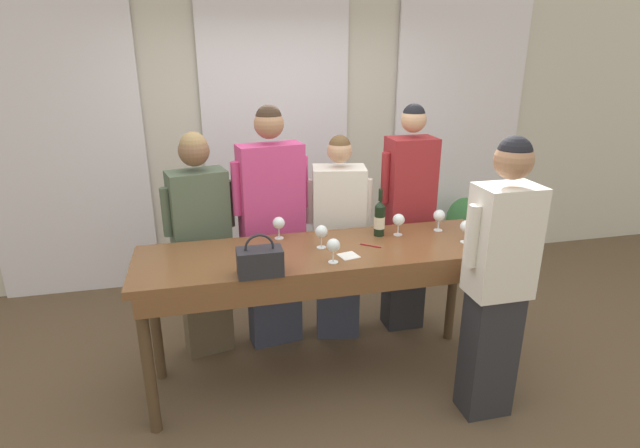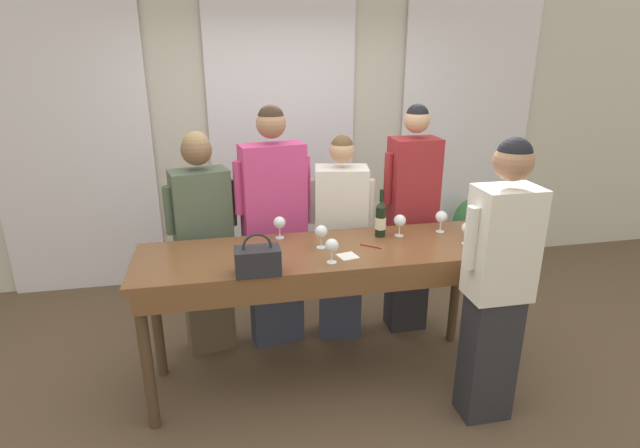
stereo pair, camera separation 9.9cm
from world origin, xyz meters
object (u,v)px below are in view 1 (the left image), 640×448
(handbag, at_px, (260,261))
(guest_striped_shirt, at_px, (408,219))
(wine_glass_front_mid, at_px, (279,223))
(guest_pink_top, at_px, (272,227))
(wine_glass_front_right, at_px, (321,232))
(wine_glass_center_left, at_px, (439,216))
(host_pouring, at_px, (498,279))
(wine_glass_front_left, at_px, (399,220))
(wine_bottle, at_px, (380,218))
(potted_plant, at_px, (463,230))
(tasting_bar, at_px, (323,267))
(guest_cream_sweater, at_px, (338,239))
(wine_glass_center_mid, at_px, (466,227))
(guest_olive_jacket, at_px, (202,244))
(wine_glass_center_right, at_px, (333,246))

(handbag, xyz_separation_m, guest_striped_shirt, (1.26, 0.84, -0.12))
(wine_glass_front_mid, distance_m, guest_pink_top, 0.32)
(handbag, height_order, wine_glass_front_right, handbag)
(wine_glass_center_left, bearing_deg, wine_glass_front_right, -172.04)
(wine_glass_front_right, height_order, host_pouring, host_pouring)
(wine_glass_front_mid, distance_m, wine_glass_front_right, 0.33)
(handbag, bearing_deg, host_pouring, -11.32)
(wine_glass_front_left, bearing_deg, wine_bottle, 169.41)
(wine_glass_front_mid, height_order, potted_plant, wine_glass_front_mid)
(guest_pink_top, height_order, guest_striped_shirt, guest_pink_top)
(tasting_bar, height_order, wine_bottle, wine_bottle)
(handbag, relative_size, guest_striped_shirt, 0.14)
(guest_striped_shirt, bearing_deg, tasting_bar, -144.76)
(wine_glass_front_right, relative_size, guest_cream_sweater, 0.09)
(guest_striped_shirt, bearing_deg, wine_glass_center_left, -81.42)
(handbag, xyz_separation_m, wine_glass_front_left, (1.01, 0.42, 0.02))
(wine_bottle, distance_m, wine_glass_front_mid, 0.69)
(guest_pink_top, bearing_deg, tasting_bar, -67.16)
(wine_glass_center_mid, bearing_deg, guest_olive_jacket, 159.14)
(host_pouring, bearing_deg, wine_glass_center_right, 159.56)
(wine_glass_center_left, xyz_separation_m, wine_glass_center_mid, (0.07, -0.25, -0.00))
(wine_bottle, xyz_separation_m, guest_cream_sweater, (-0.18, 0.40, -0.29))
(potted_plant, bearing_deg, wine_glass_center_right, -137.02)
(handbag, relative_size, wine_glass_center_right, 1.69)
(wine_glass_front_left, bearing_deg, wine_glass_center_left, 3.48)
(wine_glass_front_mid, bearing_deg, wine_glass_front_left, -8.70)
(guest_cream_sweater, bearing_deg, tasting_bar, -114.23)
(wine_glass_center_mid, height_order, guest_striped_shirt, guest_striped_shirt)
(guest_olive_jacket, relative_size, guest_cream_sweater, 1.04)
(wine_glass_front_right, xyz_separation_m, guest_cream_sweater, (0.26, 0.53, -0.27))
(handbag, distance_m, wine_glass_center_left, 1.39)
(host_pouring, bearing_deg, wine_glass_front_right, 147.74)
(wine_glass_front_mid, relative_size, guest_cream_sweater, 0.09)
(tasting_bar, relative_size, wine_glass_front_left, 15.46)
(wine_glass_front_mid, height_order, wine_glass_center_right, same)
(potted_plant, bearing_deg, guest_cream_sweater, -149.17)
(host_pouring, xyz_separation_m, potted_plant, (0.95, 2.08, -0.51))
(handbag, xyz_separation_m, wine_glass_front_right, (0.43, 0.31, 0.02))
(wine_glass_center_left, bearing_deg, handbag, -161.62)
(tasting_bar, distance_m, guest_pink_top, 0.64)
(handbag, height_order, wine_glass_center_mid, handbag)
(guest_olive_jacket, xyz_separation_m, host_pouring, (1.69, -1.11, 0.06))
(wine_glass_front_right, bearing_deg, guest_olive_jacket, 145.24)
(tasting_bar, relative_size, wine_bottle, 7.12)
(guest_cream_sweater, bearing_deg, guest_olive_jacket, 180.00)
(guest_olive_jacket, height_order, guest_cream_sweater, guest_olive_jacket)
(wine_bottle, xyz_separation_m, wine_glass_front_mid, (-0.68, 0.10, -0.01))
(guest_olive_jacket, bearing_deg, wine_glass_front_left, -17.51)
(tasting_bar, distance_m, guest_olive_jacket, 0.96)
(potted_plant, bearing_deg, wine_bottle, -136.56)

